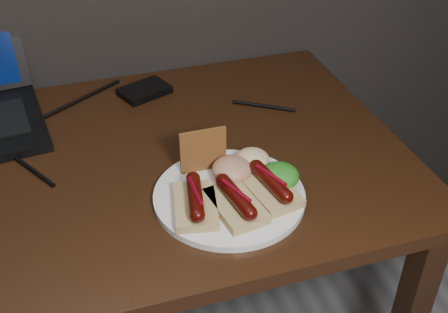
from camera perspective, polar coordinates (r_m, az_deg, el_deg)
name	(u,v)px	position (r m, az deg, el deg)	size (l,w,h in m)	color
desk	(47,214)	(1.14, -17.52, -5.63)	(1.40, 0.70, 0.75)	black
hard_drive	(144,91)	(1.30, -8.09, 6.64)	(0.11, 0.07, 0.02)	black
desk_cables	(32,136)	(1.20, -18.95, 1.97)	(1.02, 0.36, 0.01)	black
plate	(229,196)	(0.98, 0.53, -4.02)	(0.26, 0.26, 0.01)	silver
bread_sausage_left	(195,202)	(0.93, -2.93, -4.61)	(0.09, 0.13, 0.04)	#D0BD7A
bread_sausage_center	(236,202)	(0.93, 1.20, -4.61)	(0.09, 0.13, 0.04)	#D0BD7A
bread_sausage_right	(270,186)	(0.97, 4.73, -3.05)	(0.09, 0.13, 0.04)	#D0BD7A
crispbread	(203,150)	(1.00, -2.14, 0.63)	(0.09, 0.01, 0.09)	#9D5E2B
salad_greens	(279,176)	(0.99, 5.64, -1.97)	(0.07, 0.07, 0.04)	#165C12
salsa_mound	(232,169)	(1.00, 0.81, -1.32)	(0.07, 0.07, 0.04)	maroon
coleslaw_mound	(252,160)	(1.02, 2.87, -0.32)	(0.06, 0.06, 0.04)	beige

